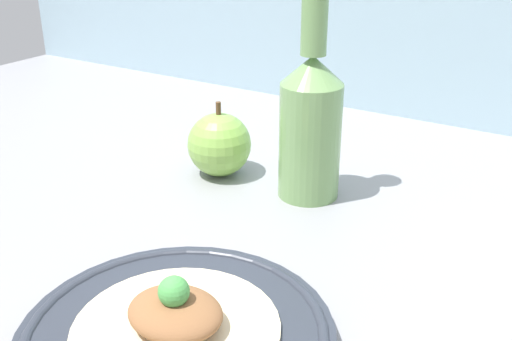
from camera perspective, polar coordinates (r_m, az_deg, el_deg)
The scene contains 5 objects.
ground_plane at distance 63.24cm, azimuth -1.70°, elevation -9.86°, with size 180.00×110.00×4.00cm, color gray.
plate at distance 51.19cm, azimuth -7.56°, elevation -15.30°, with size 26.12×26.12×1.82cm.
plated_food at distance 50.11cm, azimuth -7.67°, elevation -13.75°, with size 17.07×17.07×5.05cm.
cider_bottle at distance 71.55cm, azimuth 5.23°, elevation 4.93°, with size 7.50×7.50×27.12cm.
apple at distance 79.23cm, azimuth -3.51°, elevation 2.49°, with size 8.47×8.47×10.08cm.
Camera 1 is at (29.18, -43.69, 33.19)cm, focal length 42.00 mm.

